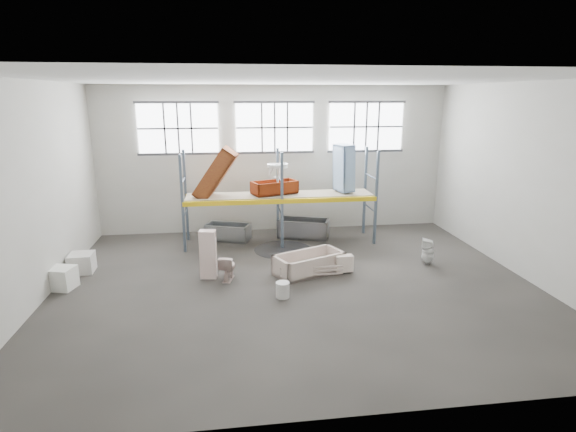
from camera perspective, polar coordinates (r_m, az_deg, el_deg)
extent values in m
cube|color=#45413C|center=(11.71, 0.98, -8.76)|extent=(12.00, 10.00, 0.10)
cube|color=silver|center=(10.73, 1.11, 17.05)|extent=(12.00, 10.00, 0.10)
cube|color=#AEABA0|center=(15.88, -1.71, 7.11)|extent=(12.00, 0.10, 5.00)
cube|color=#B6B4A8|center=(6.17, 8.12, -5.61)|extent=(12.00, 0.10, 5.00)
cube|color=#A7A59A|center=(11.69, -29.76, 2.34)|extent=(0.10, 10.00, 5.00)
cube|color=#ACAA9F|center=(13.26, 27.93, 3.84)|extent=(0.10, 10.00, 5.00)
cube|color=white|center=(15.66, -13.63, 10.65)|extent=(2.60, 0.04, 1.60)
cube|color=white|center=(15.66, -1.70, 11.05)|extent=(2.60, 0.04, 1.60)
cube|color=white|center=(16.31, 9.77, 10.99)|extent=(2.60, 0.04, 1.60)
cube|color=slate|center=(13.93, -13.11, 1.44)|extent=(0.08, 0.08, 3.00)
cube|color=slate|center=(15.10, -12.71, 2.49)|extent=(0.08, 0.08, 3.00)
cube|color=slate|center=(13.96, -0.76, 1.86)|extent=(0.08, 0.08, 3.00)
cube|color=slate|center=(15.12, -1.30, 2.87)|extent=(0.08, 0.08, 3.00)
cube|color=slate|center=(14.61, 11.01, 2.17)|extent=(0.08, 0.08, 3.00)
cube|color=slate|center=(15.73, 9.64, 3.13)|extent=(0.08, 0.08, 3.00)
cube|color=yellow|center=(13.96, -0.76, 1.86)|extent=(6.00, 0.10, 0.14)
cube|color=yellow|center=(15.12, -1.30, 2.87)|extent=(6.00, 0.10, 0.14)
cube|color=gray|center=(14.52, -1.05, 2.69)|extent=(5.90, 1.10, 0.03)
cylinder|color=black|center=(14.18, -0.64, -4.23)|extent=(1.80, 1.80, 0.00)
cube|color=beige|center=(12.36, 7.05, -5.92)|extent=(0.48, 0.25, 0.45)
imported|color=beige|center=(12.34, 3.33, -6.45)|extent=(0.51, 0.51, 0.17)
imported|color=beige|center=(11.94, -7.57, -6.40)|extent=(0.52, 0.73, 0.67)
cube|color=beige|center=(12.03, -9.99, -4.77)|extent=(0.45, 0.32, 1.29)
imported|color=white|center=(13.48, 17.17, -4.28)|extent=(0.44, 0.44, 0.75)
imported|color=silver|center=(14.06, -1.30, 4.43)|extent=(0.78, 0.69, 0.58)
cylinder|color=silver|center=(10.90, -0.67, -9.25)|extent=(0.41, 0.41, 0.38)
cube|color=white|center=(12.66, -26.61, -6.98)|extent=(0.75, 0.69, 0.54)
cube|color=beige|center=(13.57, -24.48, -5.38)|extent=(0.65, 0.65, 0.52)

